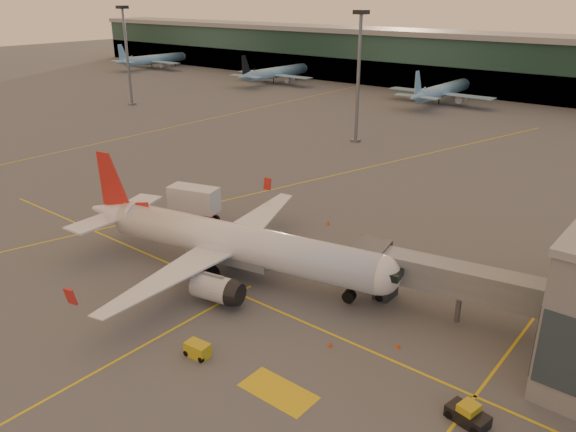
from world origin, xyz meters
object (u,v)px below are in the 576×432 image
Objects in this scene: main_airplane at (229,243)px; gpu_cart at (198,350)px; pushback_tug at (468,415)px; catering_truck at (195,203)px.

main_airplane reaches higher than gpu_cart.
main_airplane is 15.27m from gpu_cart.
catering_truck is at bearing 174.79° from pushback_tug.
main_airplane is 17.11× the size of gpu_cart.
pushback_tug is (29.13, -5.59, -3.15)m from main_airplane.
pushback_tug is at bearing -33.47° from catering_truck.
main_airplane is at bearing 118.71° from gpu_cart.
gpu_cart is at bearing -67.77° from main_airplane.
catering_truck is 3.17× the size of gpu_cart.
pushback_tug is (20.79, 6.80, 0.01)m from gpu_cart.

